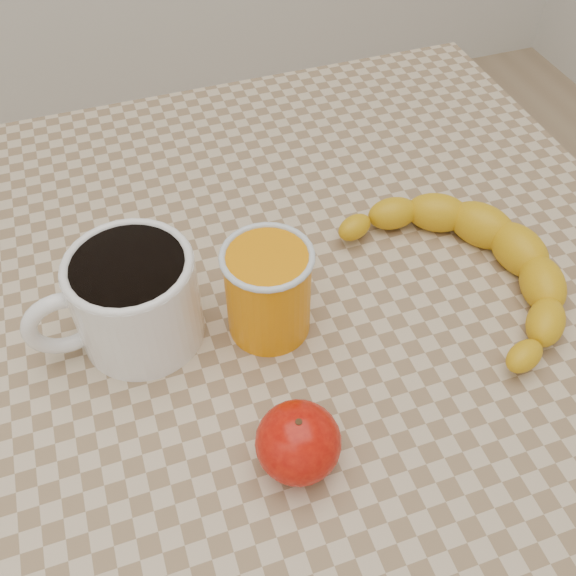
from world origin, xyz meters
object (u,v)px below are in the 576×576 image
object	(u,v)px
table	(288,353)
apple	(298,442)
coffee_mug	(132,297)
orange_juice_glass	(268,290)
banana	(468,265)

from	to	relation	value
table	apple	distance (m)	0.20
table	coffee_mug	xyz separation A→B (m)	(-0.14, 0.01, 0.14)
table	orange_juice_glass	bearing A→B (deg)	-140.96
coffee_mug	apple	world-z (taller)	coffee_mug
coffee_mug	banana	xyz separation A→B (m)	(0.32, -0.04, -0.03)
table	orange_juice_glass	world-z (taller)	orange_juice_glass
table	apple	xyz separation A→B (m)	(-0.05, -0.16, 0.12)
apple	coffee_mug	bearing A→B (deg)	119.36
banana	table	bearing A→B (deg)	158.77
coffee_mug	table	bearing A→B (deg)	-3.29
apple	banana	world-z (taller)	apple
table	orange_juice_glass	distance (m)	0.14
apple	table	bearing A→B (deg)	73.74
table	banana	world-z (taller)	banana
table	orange_juice_glass	size ratio (longest dim) A/B	8.44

